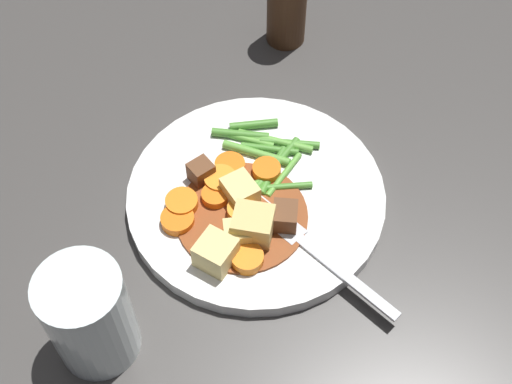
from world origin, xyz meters
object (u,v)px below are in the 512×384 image
carrot_slice_5 (215,196)px  potato_chunk_1 (253,225)px  carrot_slice_1 (220,181)px  carrot_slice_4 (247,258)px  dinner_plate (256,197)px  carrot_slice_6 (178,220)px  carrot_slice_2 (182,203)px  meat_chunk_0 (201,172)px  potato_chunk_0 (214,252)px  carrot_slice_7 (230,166)px  meat_chunk_1 (285,217)px  carrot_slice_3 (264,169)px  fork (317,253)px  water_glass (89,316)px  carrot_slice_0 (247,213)px  potato_chunk_3 (240,192)px  pepper_mill (287,1)px  potato_chunk_2 (238,234)px

carrot_slice_5 → potato_chunk_1: 0.06m
carrot_slice_1 → carrot_slice_4: 0.09m
dinner_plate → carrot_slice_6: size_ratio=7.95×
carrot_slice_2 → carrot_slice_6: bearing=15.7°
potato_chunk_1 → meat_chunk_0: size_ratio=1.63×
potato_chunk_0 → carrot_slice_6: bearing=-113.0°
carrot_slice_2 → carrot_slice_7: carrot_slice_2 is taller
carrot_slice_6 → meat_chunk_1: bearing=114.1°
carrot_slice_7 → potato_chunk_0: potato_chunk_0 is taller
carrot_slice_3 → fork: bearing=52.3°
carrot_slice_1 → carrot_slice_4: carrot_slice_1 is taller
water_glass → meat_chunk_0: bearing=179.1°
carrot_slice_0 → carrot_slice_4: bearing=26.3°
potato_chunk_1 → water_glass: 0.17m
meat_chunk_0 → water_glass: (0.19, -0.00, 0.03)m
carrot_slice_3 → carrot_slice_7: carrot_slice_3 is taller
meat_chunk_0 → potato_chunk_3: bearing=82.7°
potato_chunk_3 → carrot_slice_5: bearing=-63.1°
dinner_plate → water_glass: bearing=-16.8°
carrot_slice_3 → pepper_mill: size_ratio=0.25×
carrot_slice_1 → water_glass: (0.19, -0.02, 0.03)m
carrot_slice_3 → potato_chunk_2: potato_chunk_2 is taller
potato_chunk_1 → water_glass: (0.15, -0.08, 0.02)m
pepper_mill → carrot_slice_2: bearing=2.6°
potato_chunk_0 → carrot_slice_5: bearing=-153.5°
carrot_slice_3 → water_glass: (0.22, -0.06, 0.03)m
carrot_slice_5 → potato_chunk_2: size_ratio=1.06×
dinner_plate → carrot_slice_2: bearing=-50.9°
carrot_slice_7 → carrot_slice_3: bearing=105.4°
carrot_slice_5 → pepper_mill: bearing=-171.6°
potato_chunk_0 → fork: potato_chunk_0 is taller
fork → pepper_mill: (-0.27, -0.15, 0.04)m
carrot_slice_5 → potato_chunk_3: bearing=116.9°
potato_chunk_3 → meat_chunk_0: (-0.01, -0.05, -0.00)m
carrot_slice_5 → carrot_slice_6: carrot_slice_5 is taller
carrot_slice_4 → meat_chunk_0: bearing=-129.0°
carrot_slice_3 → carrot_slice_7: 0.03m
carrot_slice_5 → carrot_slice_2: bearing=-50.1°
carrot_slice_1 → potato_chunk_1: potato_chunk_1 is taller
meat_chunk_0 → meat_chunk_1: (0.01, 0.10, 0.00)m
potato_chunk_1 → potato_chunk_3: (-0.03, -0.03, -0.00)m
carrot_slice_7 → meat_chunk_1: bearing=63.5°
carrot_slice_4 → water_glass: (0.12, -0.08, 0.03)m
carrot_slice_7 → potato_chunk_2: bearing=31.2°
carrot_slice_2 → carrot_slice_5: size_ratio=1.17×
carrot_slice_1 → meat_chunk_1: meat_chunk_1 is taller
carrot_slice_6 → carrot_slice_4: bearing=82.3°
dinner_plate → water_glass: 0.21m
carrot_slice_2 → pepper_mill: (-0.28, -0.01, 0.03)m
carrot_slice_0 → carrot_slice_6: carrot_slice_0 is taller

